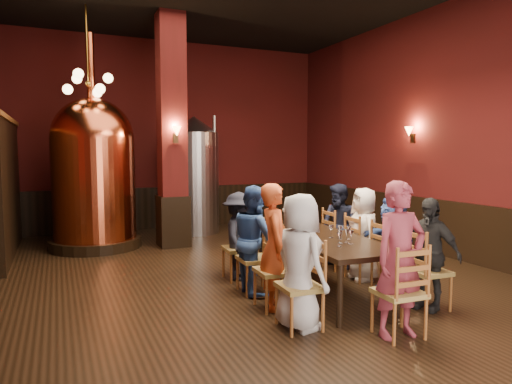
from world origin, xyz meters
name	(u,v)px	position (x,y,z in m)	size (l,w,h in m)	color
room	(239,125)	(0.00, 0.00, 2.25)	(10.00, 10.02, 4.50)	black
wainscot_right	(444,228)	(3.96, 0.00, 0.50)	(0.08, 9.90, 1.00)	black
wainscot_back	(165,208)	(0.00, 4.96, 0.50)	(7.90, 0.08, 1.00)	black
column	(172,132)	(-0.30, 2.80, 2.25)	(0.58, 0.58, 4.50)	#4E1110
partition	(8,189)	(-3.20, 3.20, 1.20)	(0.22, 3.50, 2.40)	black
pendant_cluster	(88,84)	(-1.80, 2.90, 3.10)	(0.90, 0.90, 1.70)	#A57226
sconce_wall	(413,134)	(3.90, 0.80, 2.20)	(0.20, 0.20, 0.36)	black
sconce_column	(176,134)	(-0.30, 2.50, 2.20)	(0.20, 0.20, 0.36)	black
dining_table	(324,241)	(0.83, -0.95, 0.69)	(1.11, 2.44, 0.75)	black
chair_0	(299,286)	(-0.07, -1.91, 0.46)	(0.46, 0.46, 0.92)	#925A25
person_0	(300,262)	(-0.07, -1.91, 0.72)	(0.71, 0.46, 1.44)	beige
chair_1	(275,270)	(-0.04, -1.24, 0.46)	(0.46, 0.46, 0.92)	#925A25
person_1	(275,246)	(-0.04, -1.24, 0.75)	(0.55, 0.36, 1.50)	#CE4F23
chair_2	(255,258)	(0.00, -0.58, 0.46)	(0.46, 0.46, 0.92)	#925A25
person_2	(255,239)	(0.00, -0.58, 0.72)	(0.70, 0.34, 1.44)	#294B8B
chair_3	(239,248)	(0.03, 0.09, 0.46)	(0.46, 0.46, 0.92)	#925A25
person_3	(239,236)	(0.03, 0.09, 0.64)	(0.83, 0.48, 1.29)	black
chair_4	(428,271)	(1.63, -1.99, 0.46)	(0.46, 0.46, 0.92)	#925A25
person_4	(428,253)	(1.63, -1.99, 0.67)	(0.79, 0.33, 1.34)	black
chair_5	(392,258)	(1.66, -1.32, 0.46)	(0.46, 0.46, 0.92)	#925A25
person_5	(392,244)	(1.66, -1.32, 0.65)	(1.21, 0.38, 1.30)	#2E488A
chair_6	(363,248)	(1.69, -0.66, 0.46)	(0.46, 0.46, 0.92)	#925A25
person_6	(364,234)	(1.69, -0.66, 0.68)	(0.66, 0.43, 1.35)	white
chair_7	(339,240)	(1.73, 0.01, 0.46)	(0.46, 0.46, 0.92)	#925A25
person_7	(340,226)	(1.73, 0.01, 0.68)	(0.66, 0.33, 1.36)	black
chair_8	(399,292)	(0.76, -2.50, 0.46)	(0.46, 0.46, 0.92)	#925A25
person_8	(400,260)	(0.76, -2.50, 0.79)	(0.58, 0.38, 1.59)	maroon
copper_kettle	(94,171)	(-1.73, 3.24, 1.49)	(1.73, 1.73, 4.09)	black
steel_vessel	(195,175)	(0.50, 4.05, 1.33)	(1.46, 1.46, 2.66)	#B2B2B7
rose_vase	(290,211)	(0.80, -0.07, 0.98)	(0.21, 0.21, 0.36)	white
wine_glass_0	(340,237)	(0.78, -1.41, 0.83)	(0.07, 0.07, 0.17)	white
wine_glass_1	(349,233)	(1.02, -1.24, 0.83)	(0.07, 0.07, 0.17)	white
wine_glass_2	(340,240)	(0.66, -1.57, 0.83)	(0.07, 0.07, 0.17)	white
wine_glass_3	(312,233)	(0.58, -1.07, 0.83)	(0.07, 0.07, 0.17)	white
wine_glass_4	(346,236)	(0.87, -1.41, 0.83)	(0.07, 0.07, 0.17)	white
wine_glass_5	(392,243)	(1.11, -1.96, 0.83)	(0.07, 0.07, 0.17)	white
wine_glass_6	(351,237)	(0.88, -1.49, 0.83)	(0.07, 0.07, 0.17)	white
wine_glass_7	(340,232)	(0.95, -1.15, 0.83)	(0.07, 0.07, 0.17)	white
wine_glass_8	(331,231)	(0.88, -1.05, 0.83)	(0.07, 0.07, 0.17)	white
wine_glass_9	(290,224)	(0.68, -0.27, 0.83)	(0.07, 0.07, 0.17)	white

